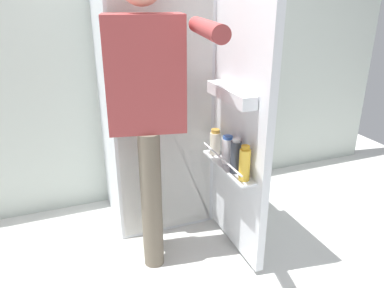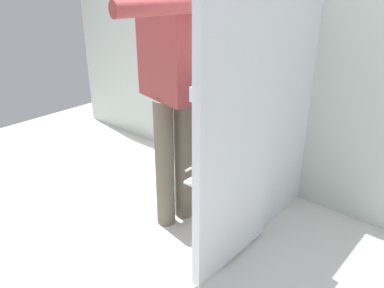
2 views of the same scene
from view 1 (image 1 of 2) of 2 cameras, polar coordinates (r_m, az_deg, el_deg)
name	(u,v)px [view 1 (image 1 of 2)]	position (r m, az deg, el deg)	size (l,w,h in m)	color
ground_plane	(181,250)	(2.51, -1.73, -15.93)	(5.39, 5.39, 0.00)	silver
kitchen_wall	(139,36)	(2.84, -8.16, 15.95)	(4.40, 0.10, 2.52)	beige
refrigerator	(160,107)	(2.55, -4.98, 5.71)	(0.71, 1.20, 1.67)	silver
person	(148,98)	(2.03, -6.70, 7.01)	(0.56, 0.78, 1.70)	#665B4C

